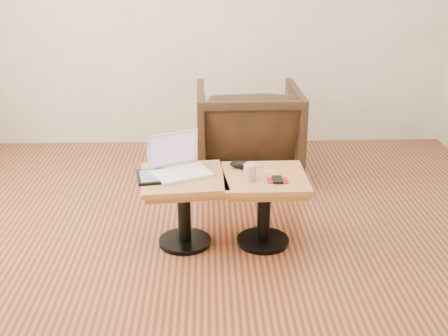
{
  "coord_description": "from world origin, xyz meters",
  "views": [
    {
      "loc": [
        -0.04,
        -3.01,
        1.76
      ],
      "look_at": [
        0.06,
        0.19,
        0.52
      ],
      "focal_mm": 45.0,
      "sensor_mm": 36.0,
      "label": 1
    }
  ],
  "objects_px": {
    "side_table_right": "(264,193)",
    "striped_cup": "(250,172)",
    "side_table_left": "(184,193)",
    "laptop": "(179,166)",
    "armchair": "(248,131)"
  },
  "relations": [
    {
      "from": "side_table_right",
      "to": "laptop",
      "type": "height_order",
      "value": "laptop"
    },
    {
      "from": "side_table_left",
      "to": "side_table_right",
      "type": "distance_m",
      "value": 0.5
    },
    {
      "from": "side_table_left",
      "to": "striped_cup",
      "type": "height_order",
      "value": "striped_cup"
    },
    {
      "from": "side_table_left",
      "to": "armchair",
      "type": "distance_m",
      "value": 1.26
    },
    {
      "from": "side_table_right",
      "to": "laptop",
      "type": "bearing_deg",
      "value": 172.66
    },
    {
      "from": "side_table_right",
      "to": "striped_cup",
      "type": "relative_size",
      "value": 5.31
    },
    {
      "from": "side_table_right",
      "to": "armchair",
      "type": "relative_size",
      "value": 0.62
    },
    {
      "from": "armchair",
      "to": "striped_cup",
      "type": "bearing_deg",
      "value": 85.85
    },
    {
      "from": "side_table_right",
      "to": "laptop",
      "type": "distance_m",
      "value": 0.56
    },
    {
      "from": "side_table_right",
      "to": "striped_cup",
      "type": "bearing_deg",
      "value": -147.65
    },
    {
      "from": "striped_cup",
      "to": "armchair",
      "type": "distance_m",
      "value": 1.24
    },
    {
      "from": "side_table_right",
      "to": "armchair",
      "type": "xyz_separation_m",
      "value": [
        -0.02,
        1.17,
        0.03
      ]
    },
    {
      "from": "side_table_left",
      "to": "laptop",
      "type": "distance_m",
      "value": 0.18
    },
    {
      "from": "side_table_right",
      "to": "striped_cup",
      "type": "distance_m",
      "value": 0.2
    },
    {
      "from": "side_table_left",
      "to": "side_table_right",
      "type": "xyz_separation_m",
      "value": [
        0.5,
        -0.01,
        0.0
      ]
    }
  ]
}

